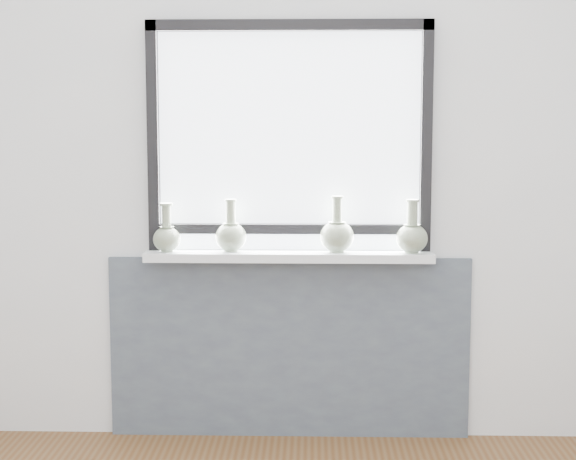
{
  "coord_description": "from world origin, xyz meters",
  "views": [
    {
      "loc": [
        0.1,
        -2.29,
        1.49
      ],
      "look_at": [
        0.0,
        1.55,
        1.02
      ],
      "focal_mm": 55.0,
      "sensor_mm": 36.0,
      "label": 1
    }
  ],
  "objects_px": {
    "windowsill": "(289,256)",
    "vase_d": "(412,236)",
    "vase_b": "(231,235)",
    "vase_a": "(167,236)",
    "vase_c": "(337,234)"
  },
  "relations": [
    {
      "from": "vase_c",
      "to": "vase_d",
      "type": "bearing_deg",
      "value": -2.42
    },
    {
      "from": "vase_a",
      "to": "vase_b",
      "type": "xyz_separation_m",
      "value": [
        0.29,
        0.02,
        0.01
      ]
    },
    {
      "from": "windowsill",
      "to": "vase_c",
      "type": "xyz_separation_m",
      "value": [
        0.22,
        -0.01,
        0.1
      ]
    },
    {
      "from": "vase_b",
      "to": "vase_c",
      "type": "relative_size",
      "value": 0.94
    },
    {
      "from": "windowsill",
      "to": "vase_a",
      "type": "height_order",
      "value": "vase_a"
    },
    {
      "from": "windowsill",
      "to": "vase_d",
      "type": "xyz_separation_m",
      "value": [
        0.56,
        -0.02,
        0.1
      ]
    },
    {
      "from": "vase_a",
      "to": "vase_d",
      "type": "bearing_deg",
      "value": -0.21
    },
    {
      "from": "windowsill",
      "to": "vase_b",
      "type": "height_order",
      "value": "vase_b"
    },
    {
      "from": "vase_d",
      "to": "windowsill",
      "type": "bearing_deg",
      "value": 177.9
    },
    {
      "from": "windowsill",
      "to": "vase_b",
      "type": "relative_size",
      "value": 5.47
    },
    {
      "from": "vase_b",
      "to": "vase_c",
      "type": "distance_m",
      "value": 0.49
    },
    {
      "from": "windowsill",
      "to": "vase_b",
      "type": "distance_m",
      "value": 0.29
    },
    {
      "from": "windowsill",
      "to": "vase_d",
      "type": "distance_m",
      "value": 0.57
    },
    {
      "from": "vase_b",
      "to": "windowsill",
      "type": "bearing_deg",
      "value": -1.63
    },
    {
      "from": "vase_c",
      "to": "vase_d",
      "type": "xyz_separation_m",
      "value": [
        0.34,
        -0.01,
        -0.0
      ]
    }
  ]
}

